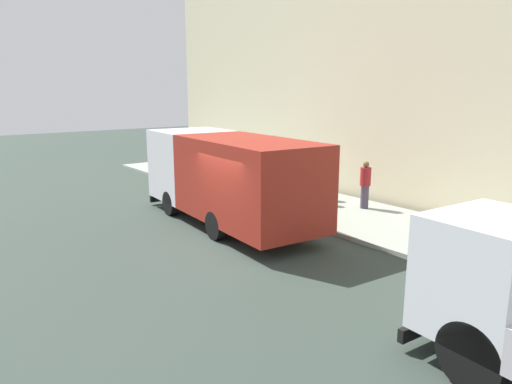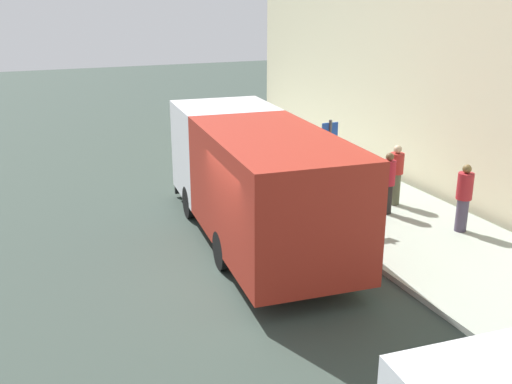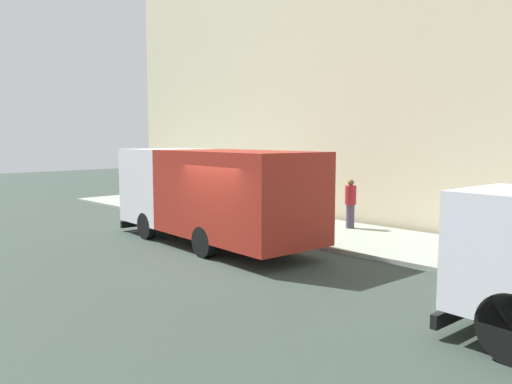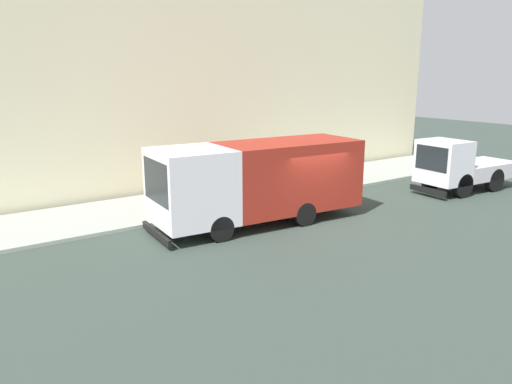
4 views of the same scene
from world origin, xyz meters
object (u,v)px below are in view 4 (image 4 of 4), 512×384
object	(u,v)px
pedestrian_standing	(226,169)
small_flatbed_truck	(460,167)
pedestrian_walking	(203,178)
large_utility_truck	(258,179)
traffic_cone_orange	(163,206)
pedestrian_third	(185,177)
street_sign_post	(220,169)

from	to	relation	value
pedestrian_standing	small_flatbed_truck	bearing A→B (deg)	60.84
small_flatbed_truck	pedestrian_walking	size ratio (longest dim) A/B	3.22
large_utility_truck	pedestrian_standing	xyz separation A→B (m)	(4.81, -1.65, -0.61)
large_utility_truck	traffic_cone_orange	distance (m)	3.69
traffic_cone_orange	pedestrian_standing	bearing A→B (deg)	-59.97
pedestrian_standing	traffic_cone_orange	bearing A→B (deg)	-53.77
small_flatbed_truck	pedestrian_third	world-z (taller)	small_flatbed_truck
traffic_cone_orange	street_sign_post	size ratio (longest dim) A/B	0.28
large_utility_truck	pedestrian_third	world-z (taller)	large_utility_truck
large_utility_truck	pedestrian_standing	world-z (taller)	large_utility_truck
large_utility_truck	pedestrian_walking	size ratio (longest dim) A/B	4.73
large_utility_truck	traffic_cone_orange	size ratio (longest dim) A/B	10.53
large_utility_truck	pedestrian_walking	distance (m)	3.89
pedestrian_standing	pedestrian_third	size ratio (longest dim) A/B	1.01
traffic_cone_orange	pedestrian_third	bearing A→B (deg)	-43.45
large_utility_truck	small_flatbed_truck	xyz separation A→B (m)	(-1.29, -10.24, -0.49)
pedestrian_walking	street_sign_post	distance (m)	1.84
large_utility_truck	pedestrian_walking	bearing A→B (deg)	5.88
pedestrian_standing	traffic_cone_orange	distance (m)	4.95
pedestrian_standing	street_sign_post	bearing A→B (deg)	-29.58
pedestrian_walking	traffic_cone_orange	xyz separation A→B (m)	(-1.49, 2.51, -0.50)
small_flatbed_truck	street_sign_post	world-z (taller)	street_sign_post
pedestrian_third	traffic_cone_orange	world-z (taller)	pedestrian_third
small_flatbed_truck	pedestrian_standing	distance (m)	10.53
small_flatbed_truck	street_sign_post	bearing A→B (deg)	75.91
large_utility_truck	pedestrian_third	size ratio (longest dim) A/B	4.66
pedestrian_standing	pedestrian_third	world-z (taller)	pedestrian_standing
pedestrian_standing	street_sign_post	world-z (taller)	street_sign_post
pedestrian_walking	traffic_cone_orange	world-z (taller)	pedestrian_walking
pedestrian_walking	pedestrian_third	bearing A→B (deg)	57.00
large_utility_truck	traffic_cone_orange	world-z (taller)	large_utility_truck
traffic_cone_orange	pedestrian_walking	bearing A→B (deg)	-59.30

